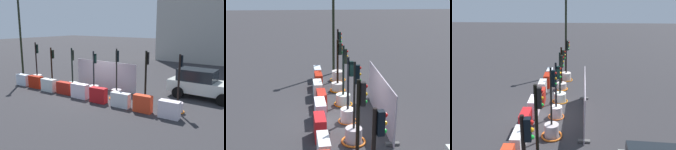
# 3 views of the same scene
# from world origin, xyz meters

# --- Properties ---
(ground_plane) EXTENTS (120.00, 120.00, 0.00)m
(ground_plane) POSITION_xyz_m (0.00, 0.00, 0.00)
(ground_plane) COLOR #2F2D31
(traffic_light_0) EXTENTS (0.95, 0.95, 3.09)m
(traffic_light_0) POSITION_xyz_m (-5.64, 0.10, 0.46)
(traffic_light_0) COLOR silver
(traffic_light_0) RESTS_ON ground_plane
(traffic_light_1) EXTENTS (0.86, 0.86, 2.82)m
(traffic_light_1) POSITION_xyz_m (-3.72, -0.07, 0.46)
(traffic_light_1) COLOR beige
(traffic_light_1) RESTS_ON ground_plane
(traffic_light_2) EXTENTS (0.90, 0.90, 2.89)m
(traffic_light_2) POSITION_xyz_m (-1.77, 0.04, 0.44)
(traffic_light_2) COLOR silver
(traffic_light_2) RESTS_ON ground_plane
(traffic_light_3) EXTENTS (0.82, 0.82, 2.80)m
(traffic_light_3) POSITION_xyz_m (0.12, 0.04, 0.49)
(traffic_light_3) COLOR silver
(traffic_light_3) RESTS_ON ground_plane
(traffic_light_4) EXTENTS (0.92, 0.92, 3.05)m
(traffic_light_4) POSITION_xyz_m (1.87, 0.06, 0.44)
(traffic_light_4) COLOR #B6A9AE
(traffic_light_4) RESTS_ON ground_plane
(construction_barrier_0) EXTENTS (1.09, 0.46, 0.81)m
(construction_barrier_0) POSITION_xyz_m (-5.71, -1.14, 0.40)
(construction_barrier_0) COLOR silver
(construction_barrier_0) RESTS_ON ground_plane
(construction_barrier_1) EXTENTS (1.12, 0.45, 0.86)m
(construction_barrier_1) POSITION_xyz_m (-4.28, -1.11, 0.43)
(construction_barrier_1) COLOR #B0200E
(construction_barrier_1) RESTS_ON ground_plane
(construction_barrier_2) EXTENTS (1.10, 0.49, 0.84)m
(construction_barrier_2) POSITION_xyz_m (-2.83, -1.17, 0.42)
(construction_barrier_2) COLOR silver
(construction_barrier_2) RESTS_ON ground_plane
(construction_barrier_3) EXTENTS (1.16, 0.48, 0.79)m
(construction_barrier_3) POSITION_xyz_m (-1.45, -1.02, 0.39)
(construction_barrier_3) COLOR #AD2116
(construction_barrier_3) RESTS_ON ground_plane
(construction_barrier_4) EXTENTS (1.15, 0.50, 0.89)m
(construction_barrier_4) POSITION_xyz_m (-0.04, -1.11, 0.45)
(construction_barrier_4) COLOR white
(construction_barrier_4) RESTS_ON ground_plane
(construction_barrier_5) EXTENTS (1.03, 0.47, 0.89)m
(construction_barrier_5) POSITION_xyz_m (1.44, -1.16, 0.44)
(construction_barrier_5) COLOR red
(construction_barrier_5) RESTS_ON ground_plane
(construction_barrier_6) EXTENTS (1.11, 0.45, 0.80)m
(construction_barrier_6) POSITION_xyz_m (2.91, -1.08, 0.40)
(construction_barrier_6) COLOR silver
(construction_barrier_6) RESTS_ON ground_plane
(street_lamp_post) EXTENTS (0.36, 0.36, 6.82)m
(street_lamp_post) POSITION_xyz_m (-7.20, -0.06, 4.01)
(street_lamp_post) COLOR black
(street_lamp_post) RESTS_ON ground_plane
(site_fence_panel) EXTENTS (4.92, 0.50, 1.96)m
(site_fence_panel) POSITION_xyz_m (-0.03, 1.42, 0.94)
(site_fence_panel) COLOR #A397A5
(site_fence_panel) RESTS_ON ground_plane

